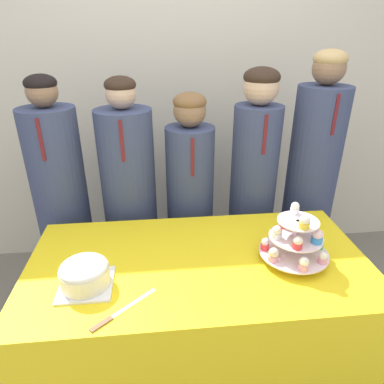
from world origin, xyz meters
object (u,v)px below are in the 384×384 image
student_0 (64,213)px  student_2 (190,212)px  student_4 (309,193)px  student_3 (252,199)px  cake_knife (114,316)px  round_cake (85,273)px  cupcake_stand (295,239)px  student_1 (131,211)px

student_0 → student_2: bearing=-0.0°
student_4 → student_0: bearing=-180.0°
student_3 → cake_knife: bearing=-129.3°
round_cake → student_0: size_ratio=0.14×
student_2 → student_4: student_4 is taller
cupcake_stand → student_2: 0.82m
round_cake → cupcake_stand: (0.90, 0.08, 0.05)m
student_1 → student_3: (0.76, -0.00, 0.04)m
student_2 → student_3: student_3 is taller
student_3 → student_1: bearing=180.0°
round_cake → student_1: bearing=80.1°
student_3 → cupcake_stand: bearing=-89.8°
round_cake → student_3: 1.17m
cake_knife → student_2: 1.01m
cupcake_stand → student_2: (-0.40, 0.68, -0.21)m
round_cake → student_4: size_ratio=0.13×
cupcake_stand → student_0: 1.36m
student_4 → student_2: bearing=-180.0°
cupcake_stand → student_1: student_1 is taller
cupcake_stand → student_1: bearing=138.4°
cupcake_stand → student_0: bearing=149.8°
round_cake → student_4: student_4 is taller
student_0 → student_3: size_ratio=0.98×
cake_knife → student_3: (0.77, 0.94, -0.03)m
student_1 → cake_knife: bearing=-90.3°
student_3 → student_4: 0.37m
cake_knife → student_2: bearing=27.9°
cake_knife → student_4: bearing=-1.0°
round_cake → cupcake_stand: cupcake_stand is taller
student_0 → student_2: 0.77m
cupcake_stand → student_1: (-0.76, 0.68, -0.19)m
student_2 → cupcake_stand: bearing=-59.7°
cupcake_stand → student_2: student_2 is taller
round_cake → student_2: bearing=56.6°
cupcake_stand → student_1: size_ratio=0.20×
student_0 → student_3: student_3 is taller
cake_knife → student_0: student_0 is taller
student_1 → student_3: 0.76m
cupcake_stand → student_3: size_ratio=0.20×
round_cake → cake_knife: (0.13, -0.18, -0.06)m
student_1 → student_2: student_1 is taller
round_cake → student_0: student_0 is taller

